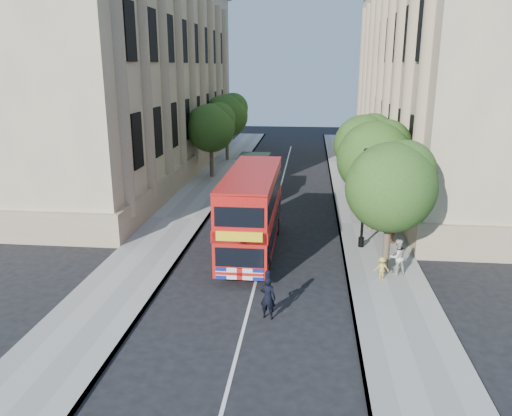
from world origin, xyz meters
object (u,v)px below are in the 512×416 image
(double_decker_bus, at_px, (252,210))
(box_van, at_px, (252,179))
(lamp_post, at_px, (364,202))
(woman_pedestrian, at_px, (397,257))
(police_constable, at_px, (268,298))

(double_decker_bus, relative_size, box_van, 1.67)
(double_decker_bus, bearing_deg, lamp_post, 11.19)
(lamp_post, relative_size, woman_pedestrian, 3.13)
(police_constable, distance_m, woman_pedestrian, 7.05)
(lamp_post, bearing_deg, woman_pedestrian, -70.01)
(lamp_post, height_order, police_constable, lamp_post)
(police_constable, bearing_deg, woman_pedestrian, -126.28)
(woman_pedestrian, bearing_deg, box_van, -83.86)
(woman_pedestrian, bearing_deg, police_constable, 13.25)
(lamp_post, xyz_separation_m, double_decker_bus, (-5.59, -1.09, -0.24))
(double_decker_bus, distance_m, box_van, 10.44)
(police_constable, bearing_deg, lamp_post, -103.75)
(box_van, bearing_deg, double_decker_bus, -81.64)
(double_decker_bus, bearing_deg, box_van, 96.87)
(box_van, relative_size, police_constable, 3.18)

